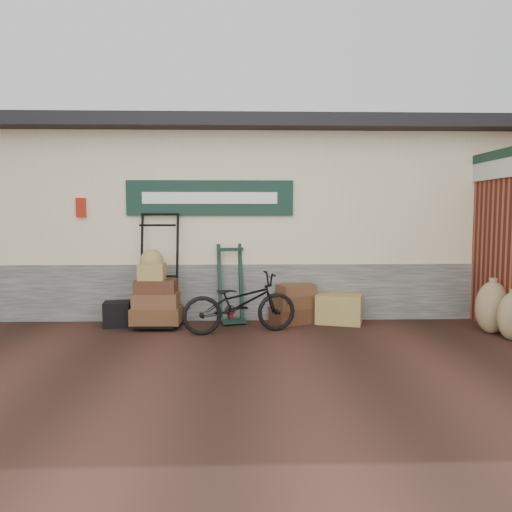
{
  "coord_description": "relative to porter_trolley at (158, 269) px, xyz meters",
  "views": [
    {
      "loc": [
        0.19,
        -6.89,
        1.72
      ],
      "look_at": [
        0.42,
        0.9,
        1.04
      ],
      "focal_mm": 35.0,
      "sensor_mm": 36.0,
      "label": 1
    }
  ],
  "objects": [
    {
      "name": "suitcase_stack",
      "position": [
        2.09,
        0.14,
        -0.57
      ],
      "size": [
        0.81,
        0.68,
        0.61
      ],
      "primitive_type": null,
      "rotation": [
        0.0,
        0.0,
        0.42
      ],
      "color": "#3A2012",
      "rests_on": "ground"
    },
    {
      "name": "black_trunk",
      "position": [
        -0.63,
        -0.05,
        -0.69
      ],
      "size": [
        0.42,
        0.37,
        0.38
      ],
      "primitive_type": "cube",
      "rotation": [
        0.0,
        0.0,
        0.13
      ],
      "color": "black",
      "rests_on": "ground"
    },
    {
      "name": "porter_trolley",
      "position": [
        0.0,
        0.0,
        0.0
      ],
      "size": [
        0.89,
        0.68,
        1.75
      ],
      "primitive_type": null,
      "rotation": [
        0.0,
        0.0,
        -0.03
      ],
      "color": "black",
      "rests_on": "ground"
    },
    {
      "name": "wicker_hamper",
      "position": [
        2.78,
        0.08,
        -0.65
      ],
      "size": [
        0.79,
        0.63,
        0.45
      ],
      "primitive_type": "cube",
      "rotation": [
        0.0,
        0.0,
        -0.3
      ],
      "color": "olive",
      "rests_on": "ground"
    },
    {
      "name": "ground",
      "position": [
        1.07,
        -0.66,
        -0.88
      ],
      "size": [
        80.0,
        80.0,
        0.0
      ],
      "primitive_type": "plane",
      "color": "black",
      "rests_on": "ground"
    },
    {
      "name": "station_building",
      "position": [
        1.07,
        2.07,
        0.74
      ],
      "size": [
        14.4,
        4.1,
        3.2
      ],
      "color": "#4C4C47",
      "rests_on": "ground"
    },
    {
      "name": "bicycle",
      "position": [
        1.23,
        -0.51,
        -0.4
      ],
      "size": [
        0.92,
        1.74,
        0.96
      ],
      "primitive_type": "imported",
      "rotation": [
        0.0,
        0.0,
        1.79
      ],
      "color": "black",
      "rests_on": "ground"
    },
    {
      "name": "burlap_sack_right",
      "position": [
        4.92,
        -1.02,
        -0.55
      ],
      "size": [
        0.46,
        0.4,
        0.65
      ],
      "primitive_type": "ellipsoid",
      "rotation": [
        0.0,
        0.0,
        0.16
      ],
      "color": "olive",
      "rests_on": "ground"
    },
    {
      "name": "green_barrow",
      "position": [
        1.1,
        0.19,
        -0.26
      ],
      "size": [
        0.53,
        0.48,
        1.23
      ],
      "primitive_type": null,
      "rotation": [
        0.0,
        0.0,
        0.27
      ],
      "color": "black",
      "rests_on": "ground"
    },
    {
      "name": "burlap_sack_left",
      "position": [
        4.83,
        -0.65,
        -0.5
      ],
      "size": [
        0.48,
        0.41,
        0.75
      ],
      "primitive_type": "ellipsoid",
      "rotation": [
        0.0,
        0.0,
        -0.04
      ],
      "color": "olive",
      "rests_on": "ground"
    }
  ]
}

